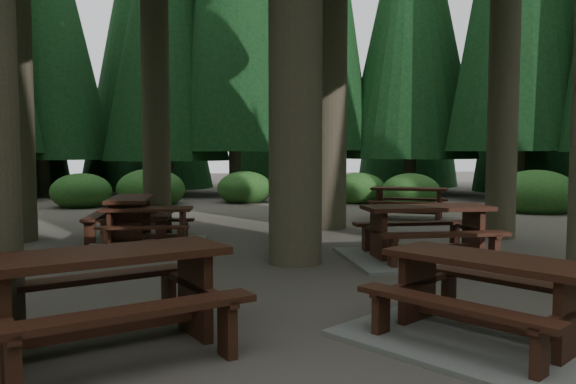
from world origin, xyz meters
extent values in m
plane|color=#504A41|center=(0.00, 0.00, 0.00)|extent=(80.00, 80.00, 0.00)
cube|color=gray|center=(2.96, 0.05, 0.03)|extent=(2.69, 2.26, 0.05)
cube|color=#34150F|center=(2.96, 0.05, 0.85)|extent=(2.07, 0.87, 0.07)
cube|color=#34150F|center=(2.99, 0.73, 0.51)|extent=(2.05, 0.36, 0.06)
cube|color=#34150F|center=(2.94, -0.63, 0.51)|extent=(2.05, 0.36, 0.06)
cube|color=#34150F|center=(2.15, 0.08, 0.41)|extent=(0.11, 0.63, 0.82)
cube|color=#34150F|center=(2.15, 0.08, 0.48)|extent=(0.15, 1.65, 0.07)
cube|color=#34150F|center=(3.78, 0.02, 0.41)|extent=(0.11, 0.63, 0.82)
cube|color=#34150F|center=(3.78, 0.02, 0.48)|extent=(0.15, 1.65, 0.07)
cube|color=#34150F|center=(2.96, 0.05, 0.20)|extent=(1.71, 0.16, 0.09)
cube|color=#34150F|center=(-1.96, 3.30, 0.82)|extent=(0.88, 2.01, 0.07)
cube|color=#34150F|center=(-2.62, 3.34, 0.49)|extent=(0.38, 1.98, 0.05)
cube|color=#34150F|center=(-1.31, 3.26, 0.49)|extent=(0.38, 1.98, 0.05)
cube|color=#34150F|center=(-2.01, 2.52, 0.39)|extent=(0.61, 0.12, 0.79)
cube|color=#34150F|center=(-2.01, 2.52, 0.46)|extent=(1.59, 0.18, 0.07)
cube|color=#34150F|center=(-1.92, 4.09, 0.39)|extent=(0.61, 0.12, 0.79)
cube|color=#34150F|center=(-1.92, 4.09, 0.46)|extent=(1.59, 0.18, 0.07)
cube|color=#34150F|center=(-1.96, 3.30, 0.20)|extent=(0.18, 1.64, 0.09)
cube|color=gray|center=(-1.59, 2.39, 0.03)|extent=(2.29, 1.97, 0.05)
cube|color=#34150F|center=(-1.59, 2.39, 0.69)|extent=(1.71, 0.82, 0.06)
cube|color=#34150F|center=(-1.53, 2.94, 0.41)|extent=(1.67, 0.41, 0.05)
cube|color=#34150F|center=(-1.65, 1.84, 0.41)|extent=(1.67, 0.41, 0.05)
cube|color=#34150F|center=(-2.25, 2.46, 0.33)|extent=(0.13, 0.51, 0.66)
cube|color=#34150F|center=(-2.25, 2.46, 0.39)|extent=(0.22, 1.33, 0.06)
cube|color=#34150F|center=(-0.94, 2.31, 0.33)|extent=(0.13, 0.51, 0.66)
cube|color=#34150F|center=(-0.94, 2.31, 0.39)|extent=(0.22, 1.33, 0.06)
cube|color=#34150F|center=(-1.59, 2.39, 0.17)|extent=(1.38, 0.23, 0.07)
cube|color=#34150F|center=(4.95, 5.38, 0.80)|extent=(2.04, 1.61, 0.06)
cube|color=#34150F|center=(5.27, 5.94, 0.48)|extent=(1.80, 1.19, 0.05)
cube|color=#34150F|center=(4.63, 4.82, 0.48)|extent=(1.80, 1.19, 0.05)
cube|color=#34150F|center=(4.28, 5.76, 0.39)|extent=(0.37, 0.55, 0.77)
cube|color=#34150F|center=(4.28, 5.76, 0.45)|extent=(0.85, 1.39, 0.06)
cube|color=#34150F|center=(5.62, 5.00, 0.39)|extent=(0.37, 0.55, 0.77)
cube|color=#34150F|center=(5.62, 5.00, 0.45)|extent=(0.85, 1.39, 0.06)
cube|color=#34150F|center=(4.95, 5.38, 0.19)|extent=(1.43, 0.87, 0.09)
cube|color=#34150F|center=(-1.64, -3.40, 0.86)|extent=(2.22, 1.51, 0.07)
cube|color=#34150F|center=(-1.90, -2.76, 0.52)|extent=(2.03, 1.03, 0.06)
cube|color=#34150F|center=(-1.39, -4.04, 0.52)|extent=(2.03, 1.03, 0.06)
cube|color=#34150F|center=(-2.41, -3.71, 0.41)|extent=(0.32, 0.62, 0.83)
cube|color=#34150F|center=(-2.41, -3.71, 0.48)|extent=(0.70, 1.58, 0.07)
cube|color=#34150F|center=(-0.87, -3.10, 0.41)|extent=(0.32, 0.62, 0.83)
cube|color=#34150F|center=(-0.87, -3.10, 0.48)|extent=(0.70, 1.58, 0.07)
cube|color=#34150F|center=(-1.64, -3.40, 0.21)|extent=(1.64, 0.72, 0.09)
cube|color=gray|center=(1.76, -3.80, 0.03)|extent=(2.91, 3.03, 0.05)
cube|color=#34150F|center=(1.76, -3.80, 0.77)|extent=(1.60, 1.94, 0.06)
cube|color=#34150F|center=(2.28, -3.47, 0.46)|extent=(1.21, 1.69, 0.05)
cube|color=#34150F|center=(1.25, -4.13, 0.46)|extent=(1.21, 1.69, 0.05)
cube|color=#34150F|center=(1.36, -3.18, 0.37)|extent=(0.52, 0.37, 0.74)
cube|color=#34150F|center=(1.36, -3.18, 0.43)|extent=(1.29, 0.87, 0.06)
cube|color=#34150F|center=(2.16, -4.42, 0.37)|extent=(0.52, 0.37, 0.74)
cube|color=#34150F|center=(2.16, -4.42, 0.43)|extent=(1.29, 0.87, 0.06)
cube|color=#34150F|center=(1.76, -3.80, 0.18)|extent=(0.90, 1.33, 0.08)
ellipsoid|color=#22571D|center=(9.44, 6.45, 0.40)|extent=(2.42, 2.42, 1.49)
ellipsoid|color=#22571D|center=(6.43, 8.69, 0.40)|extent=(1.90, 1.90, 1.17)
ellipsoid|color=#22571D|center=(5.14, 10.17, 0.40)|extent=(1.84, 1.84, 1.13)
ellipsoid|color=#22571D|center=(1.30, 11.25, 0.40)|extent=(1.95, 1.95, 1.20)
ellipsoid|color=#22571D|center=(-1.94, 11.21, 0.40)|extent=(2.31, 2.31, 1.42)
ellipsoid|color=#22571D|center=(-4.09, 10.56, 0.40)|extent=(1.93, 1.93, 1.19)
cone|color=black|center=(8.89, 14.45, 8.24)|extent=(5.73, 5.73, 13.48)
cone|color=black|center=(-1.44, 15.36, 7.89)|extent=(5.17, 5.17, 12.91)
cone|color=black|center=(11.00, 19.74, 9.51)|extent=(5.26, 5.26, 19.02)
cone|color=black|center=(4.25, 21.60, 8.07)|extent=(5.34, 5.34, 16.14)
cone|color=black|center=(-2.52, 20.86, 8.43)|extent=(6.57, 6.57, 16.86)
camera|label=1|loc=(-1.02, -8.44, 1.75)|focal=35.00mm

